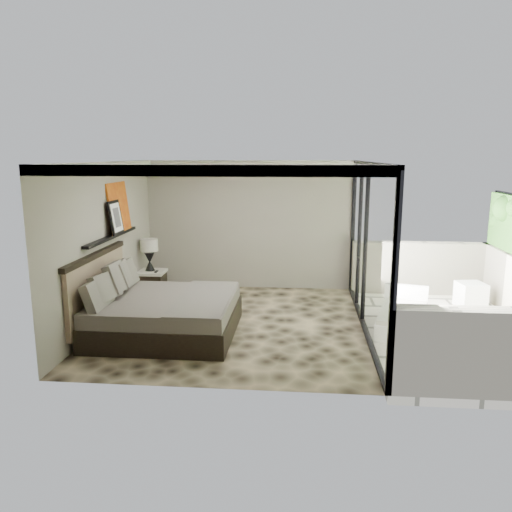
# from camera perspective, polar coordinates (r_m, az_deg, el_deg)

# --- Properties ---
(floor) EXTENTS (5.00, 5.00, 0.00)m
(floor) POSITION_cam_1_polar(r_m,az_deg,el_deg) (8.86, -2.49, -7.71)
(floor) COLOR black
(floor) RESTS_ON ground
(ceiling) EXTENTS (4.50, 5.00, 0.02)m
(ceiling) POSITION_cam_1_polar(r_m,az_deg,el_deg) (8.37, -2.66, 10.64)
(ceiling) COLOR silver
(ceiling) RESTS_ON back_wall
(back_wall) EXTENTS (4.50, 0.02, 2.80)m
(back_wall) POSITION_cam_1_polar(r_m,az_deg,el_deg) (10.95, -0.80, 3.54)
(back_wall) COLOR gray
(back_wall) RESTS_ON floor
(left_wall) EXTENTS (0.02, 5.00, 2.80)m
(left_wall) POSITION_cam_1_polar(r_m,az_deg,el_deg) (9.08, -16.71, 1.41)
(left_wall) COLOR gray
(left_wall) RESTS_ON floor
(glass_wall) EXTENTS (0.08, 5.00, 2.80)m
(glass_wall) POSITION_cam_1_polar(r_m,az_deg,el_deg) (8.50, 12.63, 0.96)
(glass_wall) COLOR white
(glass_wall) RESTS_ON floor
(terrace_slab) EXTENTS (3.00, 5.00, 0.12)m
(terrace_slab) POSITION_cam_1_polar(r_m,az_deg,el_deg) (9.18, 21.65, -8.24)
(terrace_slab) COLOR beige
(terrace_slab) RESTS_ON ground
(picture_ledge) EXTENTS (0.12, 2.20, 0.05)m
(picture_ledge) POSITION_cam_1_polar(r_m,az_deg,el_deg) (9.14, -16.17, 2.14)
(picture_ledge) COLOR black
(picture_ledge) RESTS_ON left_wall
(bed) EXTENTS (2.31, 2.24, 1.28)m
(bed) POSITION_cam_1_polar(r_m,az_deg,el_deg) (8.43, -10.97, -6.26)
(bed) COLOR black
(bed) RESTS_ON floor
(nightstand) EXTENTS (0.70, 0.70, 0.55)m
(nightstand) POSITION_cam_1_polar(r_m,az_deg,el_deg) (10.79, -11.76, -2.92)
(nightstand) COLOR black
(nightstand) RESTS_ON floor
(table_lamp) EXTENTS (0.37, 0.37, 0.67)m
(table_lamp) POSITION_cam_1_polar(r_m,az_deg,el_deg) (10.66, -12.10, 0.62)
(table_lamp) COLOR black
(table_lamp) RESTS_ON nightstand
(abstract_canvas) EXTENTS (0.13, 0.90, 0.90)m
(abstract_canvas) POSITION_cam_1_polar(r_m,az_deg,el_deg) (9.50, -15.43, 5.41)
(abstract_canvas) COLOR #AE230E
(abstract_canvas) RESTS_ON picture_ledge
(framed_print) EXTENTS (0.11, 0.50, 0.60)m
(framed_print) POSITION_cam_1_polar(r_m,az_deg,el_deg) (9.20, -15.75, 4.27)
(framed_print) COLOR black
(framed_print) RESTS_ON picture_ledge
(ottoman) EXTENTS (0.56, 0.56, 0.48)m
(ottoman) POSITION_cam_1_polar(r_m,az_deg,el_deg) (10.58, 23.33, -4.10)
(ottoman) COLOR white
(ottoman) RESTS_ON terrace_slab
(lounger) EXTENTS (1.13, 1.68, 0.60)m
(lounger) POSITION_cam_1_polar(r_m,az_deg,el_deg) (8.92, 16.41, -6.79)
(lounger) COLOR white
(lounger) RESTS_ON terrace_slab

